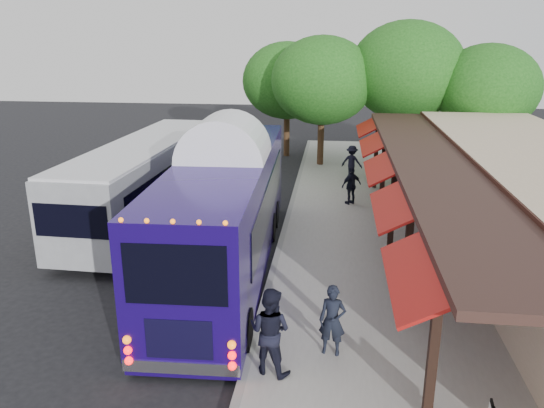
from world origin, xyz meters
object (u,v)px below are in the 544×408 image
at_px(coach_bus, 226,206).
at_px(city_bus, 147,177).
at_px(ped_a, 332,320).
at_px(ped_c, 351,185).
at_px(ped_b, 270,331).
at_px(ped_d, 352,162).

xyz_separation_m(coach_bus, city_bus, (-4.14, 4.34, -0.34)).
xyz_separation_m(ped_a, ped_c, (0.69, 11.57, -0.01)).
relative_size(ped_b, ped_d, 1.18).
height_order(coach_bus, ped_a, coach_bus).
relative_size(city_bus, ped_a, 7.10).
bearing_deg(ped_c, ped_a, 51.98).
height_order(ped_b, ped_d, ped_b).
distance_m(coach_bus, ped_c, 8.07).
height_order(ped_a, ped_c, ped_a).
xyz_separation_m(city_bus, ped_c, (8.20, 2.54, -0.78)).
bearing_deg(ped_c, ped_d, -126.23).
distance_m(city_bus, ped_a, 11.77).
distance_m(coach_bus, ped_a, 5.88).
xyz_separation_m(coach_bus, ped_d, (4.19, 11.42, -1.11)).
distance_m(ped_b, ped_d, 17.09).
bearing_deg(ped_d, city_bus, 58.48).
relative_size(coach_bus, city_bus, 1.03).
bearing_deg(city_bus, ped_d, 42.24).
xyz_separation_m(ped_b, ped_c, (2.01, 12.42, -0.15)).
distance_m(ped_a, ped_d, 16.13).
height_order(coach_bus, ped_b, coach_bus).
bearing_deg(ped_c, city_bus, -17.37).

